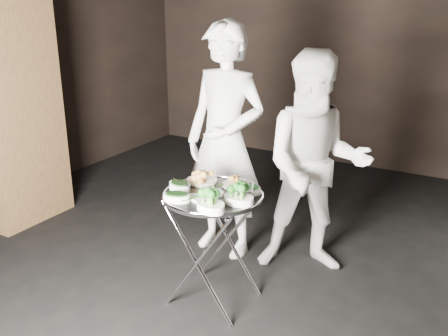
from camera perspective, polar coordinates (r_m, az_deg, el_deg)
The scene contains 16 objects.
floor at distance 3.68m, azimuth -0.06°, elevation -15.38°, with size 6.00×7.00×0.05m, color black.
wall_back at distance 6.36m, azimuth 16.45°, elevation 13.30°, with size 6.00×0.05×3.00m, color black.
tray_stand at distance 3.47m, azimuth -1.25°, elevation -8.56°, with size 0.55×0.46×0.80m.
serving_tray at distance 3.32m, azimuth -1.29°, elevation -3.09°, with size 0.68×0.68×0.03m.
potato_plate_a at distance 3.51m, azimuth -2.55°, elevation -1.06°, with size 0.22×0.22×0.08m.
potato_plate_b at distance 3.43m, azimuth 1.35°, elevation -1.60°, with size 0.20×0.20×0.07m.
greens_bowl at distance 3.31m, azimuth 3.19°, elevation -2.43°, with size 0.12×0.12×0.07m.
asparagus_plate_a at distance 3.32m, azimuth -1.41°, elevation -2.58°, with size 0.20×0.13×0.04m.
asparagus_plate_b at distance 3.21m, azimuth -2.96°, elevation -3.40°, with size 0.20×0.16×0.04m.
spinach_bowl_a at distance 3.38m, azimuth -5.09°, elevation -1.98°, with size 0.20×0.16×0.07m.
spinach_bowl_b at distance 3.20m, azimuth -5.45°, elevation -3.22°, with size 0.20×0.16×0.07m.
broccoli_bowl_a at distance 3.15m, azimuth 1.70°, elevation -3.44°, with size 0.20×0.15×0.08m.
broccoli_bowl_b at distance 3.04m, azimuth -1.54°, elevation -4.23°, with size 0.24×0.20×0.08m.
serving_utensils at distance 3.34m, azimuth -0.45°, elevation -1.78°, with size 0.59×0.45×0.01m.
waiter_left at distance 4.00m, azimuth 0.13°, elevation 2.99°, with size 0.69×0.45×1.90m, color silver.
waiter_right at distance 3.79m, azimuth 10.39°, elevation 0.29°, with size 0.83×0.65×1.71m, color silver.
Camera 1 is at (1.52, -2.63, 2.06)m, focal length 40.00 mm.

